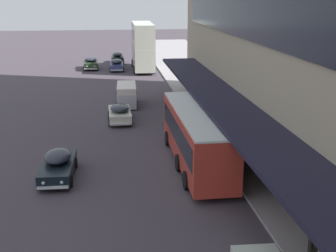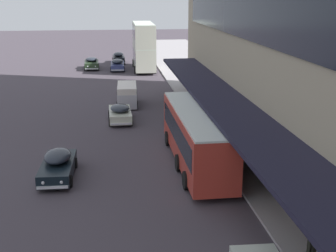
{
  "view_description": "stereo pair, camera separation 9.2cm",
  "coord_description": "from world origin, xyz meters",
  "px_view_note": "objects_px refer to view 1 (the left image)",
  "views": [
    {
      "loc": [
        -0.77,
        -11.06,
        10.26
      ],
      "look_at": [
        2.93,
        17.45,
        1.93
      ],
      "focal_mm": 50.0,
      "sensor_mm": 36.0,
      "label": 1
    },
    {
      "loc": [
        -0.68,
        -11.07,
        10.26
      ],
      "look_at": [
        2.93,
        17.45,
        1.93
      ],
      "focal_mm": 50.0,
      "sensor_mm": 36.0,
      "label": 2
    }
  ],
  "objects_px": {
    "vw_van": "(127,94)",
    "sedan_second_near": "(91,63)",
    "sedan_oncoming_front": "(118,58)",
    "sedan_far_back": "(58,165)",
    "sedan_lead_near": "(117,65)",
    "sedan_second_mid": "(120,113)",
    "transit_bus_kerbside_rear": "(196,135)",
    "transit_bus_kerbside_front": "(143,45)",
    "pedestrian_at_kerb": "(313,250)"
  },
  "relations": [
    {
      "from": "vw_van",
      "to": "pedestrian_at_kerb",
      "type": "bearing_deg",
      "value": -78.95
    },
    {
      "from": "transit_bus_kerbside_rear",
      "to": "sedan_far_back",
      "type": "distance_m",
      "value": 8.3
    },
    {
      "from": "sedan_second_near",
      "to": "pedestrian_at_kerb",
      "type": "distance_m",
      "value": 50.88
    },
    {
      "from": "sedan_lead_near",
      "to": "sedan_second_near",
      "type": "bearing_deg",
      "value": 157.53
    },
    {
      "from": "vw_van",
      "to": "sedan_second_near",
      "type": "bearing_deg",
      "value": 100.27
    },
    {
      "from": "sedan_oncoming_front",
      "to": "transit_bus_kerbside_front",
      "type": "bearing_deg",
      "value": -63.6
    },
    {
      "from": "vw_van",
      "to": "transit_bus_kerbside_front",
      "type": "bearing_deg",
      "value": 81.19
    },
    {
      "from": "sedan_second_mid",
      "to": "sedan_lead_near",
      "type": "relative_size",
      "value": 0.88
    },
    {
      "from": "sedan_second_near",
      "to": "pedestrian_at_kerb",
      "type": "bearing_deg",
      "value": -79.29
    },
    {
      "from": "transit_bus_kerbside_front",
      "to": "vw_van",
      "type": "xyz_separation_m",
      "value": [
        -3.09,
        -19.95,
        -2.25
      ]
    },
    {
      "from": "sedan_second_near",
      "to": "vw_van",
      "type": "xyz_separation_m",
      "value": [
        3.93,
        -21.68,
        0.32
      ]
    },
    {
      "from": "pedestrian_at_kerb",
      "to": "sedan_lead_near",
      "type": "bearing_deg",
      "value": 97.02
    },
    {
      "from": "sedan_second_near",
      "to": "sedan_far_back",
      "type": "distance_m",
      "value": 38.81
    },
    {
      "from": "transit_bus_kerbside_rear",
      "to": "sedan_oncoming_front",
      "type": "distance_m",
      "value": 42.79
    },
    {
      "from": "transit_bus_kerbside_rear",
      "to": "sedan_lead_near",
      "type": "distance_m",
      "value": 36.61
    },
    {
      "from": "transit_bus_kerbside_rear",
      "to": "sedan_oncoming_front",
      "type": "height_order",
      "value": "transit_bus_kerbside_rear"
    },
    {
      "from": "sedan_far_back",
      "to": "pedestrian_at_kerb",
      "type": "relative_size",
      "value": 2.55
    },
    {
      "from": "vw_van",
      "to": "transit_bus_kerbside_rear",
      "type": "bearing_deg",
      "value": -77.73
    },
    {
      "from": "transit_bus_kerbside_rear",
      "to": "sedan_second_mid",
      "type": "xyz_separation_m",
      "value": [
        -4.32,
        10.47,
        -1.2
      ]
    },
    {
      "from": "sedan_second_near",
      "to": "vw_van",
      "type": "height_order",
      "value": "vw_van"
    },
    {
      "from": "sedan_oncoming_front",
      "to": "sedan_far_back",
      "type": "distance_m",
      "value": 43.83
    },
    {
      "from": "sedan_oncoming_front",
      "to": "vw_van",
      "type": "relative_size",
      "value": 1.02
    },
    {
      "from": "sedan_lead_near",
      "to": "pedestrian_at_kerb",
      "type": "xyz_separation_m",
      "value": [
        5.98,
        -48.56,
        0.43
      ]
    },
    {
      "from": "sedan_lead_near",
      "to": "sedan_far_back",
      "type": "height_order",
      "value": "sedan_far_back"
    },
    {
      "from": "transit_bus_kerbside_front",
      "to": "sedan_second_mid",
      "type": "relative_size",
      "value": 2.22
    },
    {
      "from": "sedan_lead_near",
      "to": "vw_van",
      "type": "distance_m",
      "value": 20.25
    },
    {
      "from": "sedan_oncoming_front",
      "to": "sedan_lead_near",
      "type": "bearing_deg",
      "value": -92.79
    },
    {
      "from": "sedan_second_near",
      "to": "sedan_far_back",
      "type": "height_order",
      "value": "sedan_second_near"
    },
    {
      "from": "sedan_second_mid",
      "to": "sedan_far_back",
      "type": "bearing_deg",
      "value": -108.55
    },
    {
      "from": "transit_bus_kerbside_front",
      "to": "transit_bus_kerbside_rear",
      "type": "height_order",
      "value": "transit_bus_kerbside_front"
    },
    {
      "from": "sedan_second_mid",
      "to": "pedestrian_at_kerb",
      "type": "bearing_deg",
      "value": -74.36
    },
    {
      "from": "transit_bus_kerbside_front",
      "to": "sedan_oncoming_front",
      "type": "distance_m",
      "value": 7.72
    },
    {
      "from": "transit_bus_kerbside_rear",
      "to": "sedan_lead_near",
      "type": "xyz_separation_m",
      "value": [
        -3.96,
        36.38,
        -1.17
      ]
    },
    {
      "from": "transit_bus_kerbside_front",
      "to": "sedan_oncoming_front",
      "type": "xyz_separation_m",
      "value": [
        -3.24,
        6.53,
        -2.54
      ]
    },
    {
      "from": "sedan_second_near",
      "to": "vw_van",
      "type": "bearing_deg",
      "value": -79.73
    },
    {
      "from": "transit_bus_kerbside_rear",
      "to": "pedestrian_at_kerb",
      "type": "distance_m",
      "value": 12.36
    },
    {
      "from": "transit_bus_kerbside_rear",
      "to": "vw_van",
      "type": "xyz_separation_m",
      "value": [
        -3.51,
        16.14,
        -0.82
      ]
    },
    {
      "from": "sedan_second_near",
      "to": "pedestrian_at_kerb",
      "type": "height_order",
      "value": "pedestrian_at_kerb"
    },
    {
      "from": "transit_bus_kerbside_rear",
      "to": "pedestrian_at_kerb",
      "type": "xyz_separation_m",
      "value": [
        2.02,
        -12.18,
        -0.74
      ]
    },
    {
      "from": "transit_bus_kerbside_rear",
      "to": "vw_van",
      "type": "bearing_deg",
      "value": 102.27
    },
    {
      "from": "sedan_oncoming_front",
      "to": "transit_bus_kerbside_rear",
      "type": "bearing_deg",
      "value": -85.09
    },
    {
      "from": "transit_bus_kerbside_front",
      "to": "sedan_oncoming_front",
      "type": "height_order",
      "value": "transit_bus_kerbside_front"
    },
    {
      "from": "transit_bus_kerbside_rear",
      "to": "sedan_lead_near",
      "type": "bearing_deg",
      "value": 96.21
    },
    {
      "from": "sedan_second_mid",
      "to": "vw_van",
      "type": "bearing_deg",
      "value": 81.86
    },
    {
      "from": "sedan_second_mid",
      "to": "pedestrian_at_kerb",
      "type": "relative_size",
      "value": 2.33
    },
    {
      "from": "sedan_second_near",
      "to": "sedan_second_mid",
      "type": "bearing_deg",
      "value": -83.5
    },
    {
      "from": "sedan_lead_near",
      "to": "pedestrian_at_kerb",
      "type": "bearing_deg",
      "value": -82.98
    },
    {
      "from": "sedan_lead_near",
      "to": "pedestrian_at_kerb",
      "type": "distance_m",
      "value": 48.92
    },
    {
      "from": "transit_bus_kerbside_front",
      "to": "sedan_lead_near",
      "type": "height_order",
      "value": "transit_bus_kerbside_front"
    },
    {
      "from": "transit_bus_kerbside_front",
      "to": "sedan_far_back",
      "type": "relative_size",
      "value": 2.03
    }
  ]
}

